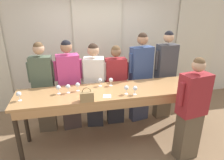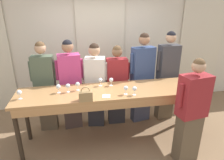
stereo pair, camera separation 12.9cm
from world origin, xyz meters
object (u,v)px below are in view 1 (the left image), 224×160
at_px(wine_glass_center_left, 189,77).
at_px(guest_striped_shirt, 116,85).
at_px(wine_glass_back_left, 135,88).
at_px(guest_pink_top, 69,85).
at_px(guest_navy_coat, 141,77).
at_px(handbag, 87,96).
at_px(wine_glass_front_mid, 111,80).
at_px(wine_glass_back_mid, 68,87).
at_px(tasting_bar, 113,96).
at_px(wine_glass_front_right, 126,88).
at_px(wine_bottle, 196,80).
at_px(wine_glass_center_right, 19,94).
at_px(guest_beige_cap, 165,75).
at_px(guest_cream_sweater, 94,85).
at_px(host_pouring, 191,111).
at_px(wine_glass_front_left, 78,85).
at_px(wine_glass_back_right, 58,88).
at_px(wine_glass_center_mid, 100,80).
at_px(guest_olive_jacket, 44,87).

relative_size(wine_glass_center_left, guest_striped_shirt, 0.09).
xyz_separation_m(wine_glass_back_left, guest_pink_top, (-1.02, 0.84, -0.20)).
bearing_deg(guest_navy_coat, handbag, -142.44).
bearing_deg(wine_glass_front_mid, wine_glass_back_mid, -168.78).
xyz_separation_m(tasting_bar, wine_glass_front_right, (0.17, -0.17, 0.20)).
relative_size(wine_bottle, wine_glass_center_right, 2.07).
bearing_deg(guest_beige_cap, guest_cream_sweater, 180.00).
relative_size(tasting_bar, host_pouring, 1.88).
bearing_deg(guest_pink_top, wine_glass_center_right, -137.32).
height_order(wine_glass_center_right, wine_glass_back_left, same).
bearing_deg(wine_glass_back_mid, host_pouring, -21.53).
bearing_deg(wine_glass_back_left, wine_glass_front_left, 158.89).
distance_m(guest_navy_coat, host_pouring, 1.31).
distance_m(wine_glass_front_left, guest_cream_sweater, 0.65).
xyz_separation_m(tasting_bar, wine_glass_back_right, (-0.88, 0.07, 0.20)).
bearing_deg(tasting_bar, wine_glass_center_mid, 126.85).
height_order(wine_glass_center_right, host_pouring, host_pouring).
bearing_deg(wine_glass_front_right, guest_olive_jacket, 149.59).
xyz_separation_m(guest_olive_jacket, guest_navy_coat, (1.89, 0.00, 0.05)).
bearing_deg(guest_beige_cap, host_pouring, -97.92).
height_order(wine_glass_front_left, guest_beige_cap, guest_beige_cap).
bearing_deg(guest_pink_top, guest_beige_cap, 0.00).
relative_size(wine_glass_front_mid, wine_glass_center_left, 1.00).
xyz_separation_m(handbag, wine_glass_back_mid, (-0.26, 0.35, 0.02)).
bearing_deg(wine_glass_center_mid, guest_cream_sweater, 98.58).
bearing_deg(wine_bottle, tasting_bar, 175.17).
bearing_deg(guest_cream_sweater, wine_glass_front_left, -123.86).
xyz_separation_m(wine_glass_front_mid, guest_pink_top, (-0.72, 0.40, -0.20)).
xyz_separation_m(handbag, guest_beige_cap, (1.70, 0.90, -0.12)).
bearing_deg(wine_glass_back_right, wine_glass_front_left, 8.80).
relative_size(handbag, guest_olive_jacket, 0.13).
height_order(wine_glass_front_mid, guest_beige_cap, guest_beige_cap).
bearing_deg(guest_olive_jacket, handbag, -51.67).
distance_m(wine_bottle, guest_striped_shirt, 1.48).
xyz_separation_m(wine_glass_front_right, wine_glass_back_left, (0.13, -0.05, 0.00)).
relative_size(wine_glass_front_right, guest_olive_jacket, 0.08).
relative_size(guest_cream_sweater, host_pouring, 1.01).
xyz_separation_m(tasting_bar, wine_glass_center_right, (-1.44, -0.05, 0.20)).
bearing_deg(wine_glass_back_right, handbag, -40.31).
xyz_separation_m(tasting_bar, guest_beige_cap, (1.24, 0.62, 0.06)).
xyz_separation_m(wine_glass_back_left, host_pouring, (0.76, -0.42, -0.26)).
bearing_deg(wine_glass_front_right, wine_bottle, 2.37).
height_order(tasting_bar, guest_cream_sweater, guest_cream_sweater).
distance_m(tasting_bar, wine_glass_back_left, 0.43).
height_order(wine_glass_back_mid, guest_navy_coat, guest_navy_coat).
distance_m(wine_bottle, wine_glass_back_mid, 2.18).
bearing_deg(guest_beige_cap, wine_glass_front_mid, -162.00).
height_order(wine_glass_front_right, guest_olive_jacket, guest_olive_jacket).
xyz_separation_m(wine_glass_front_right, wine_glass_center_left, (1.26, 0.25, 0.00)).
xyz_separation_m(wine_glass_back_left, guest_striped_shirt, (-0.11, 0.84, -0.27)).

